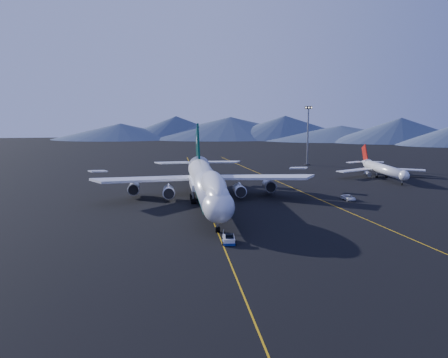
{
  "coord_description": "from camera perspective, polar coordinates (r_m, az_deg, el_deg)",
  "views": [
    {
      "loc": [
        -10.29,
        -123.85,
        26.24
      ],
      "look_at": [
        4.96,
        4.27,
        6.0
      ],
      "focal_mm": 40.0,
      "sensor_mm": 36.0,
      "label": 1
    }
  ],
  "objects": [
    {
      "name": "taxiway_line_side",
      "position": [
        142.22,
        9.79,
        -1.84
      ],
      "size": [
        28.08,
        198.09,
        0.01
      ],
      "primitive_type": "cube",
      "rotation": [
        0.0,
        0.0,
        0.14
      ],
      "color": "#D4980C",
      "rests_on": "ground"
    },
    {
      "name": "pushback_tug",
      "position": [
        93.47,
        0.55,
        -7.0
      ],
      "size": [
        2.8,
        4.54,
        1.91
      ],
      "rotation": [
        0.0,
        0.0,
        -0.08
      ],
      "color": "silver",
      "rests_on": "ground"
    },
    {
      "name": "service_van",
      "position": [
        137.32,
        14.05,
        -2.07
      ],
      "size": [
        2.86,
        5.29,
        1.41
      ],
      "primitive_type": "imported",
      "rotation": [
        0.0,
        0.0,
        0.11
      ],
      "color": "silver",
      "rests_on": "ground"
    },
    {
      "name": "ground",
      "position": [
        127.02,
        -2.0,
        -3.01
      ],
      "size": [
        500.0,
        500.0,
        0.0
      ],
      "primitive_type": "plane",
      "color": "black",
      "rests_on": "ground"
    },
    {
      "name": "taxiway_line_main",
      "position": [
        127.02,
        -2.0,
        -3.01
      ],
      "size": [
        0.25,
        220.0,
        0.01
      ],
      "primitive_type": "cube",
      "color": "#D4980C",
      "rests_on": "ground"
    },
    {
      "name": "boeing_747",
      "position": [
        125.98,
        -2.01,
        -0.42
      ],
      "size": [
        59.62,
        72.43,
        19.37
      ],
      "color": "silver",
      "rests_on": "ground"
    },
    {
      "name": "second_jet",
      "position": [
        179.51,
        17.65,
        1.1
      ],
      "size": [
        32.32,
        36.51,
        10.39
      ],
      "rotation": [
        0.0,
        0.0,
        0.29
      ],
      "color": "silver",
      "rests_on": "ground"
    },
    {
      "name": "floodlight_mast",
      "position": [
        208.09,
        9.55,
        4.93
      ],
      "size": [
        2.98,
        2.24,
        24.14
      ],
      "rotation": [
        0.0,
        0.0,
        0.02
      ],
      "color": "black",
      "rests_on": "ground"
    }
  ]
}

